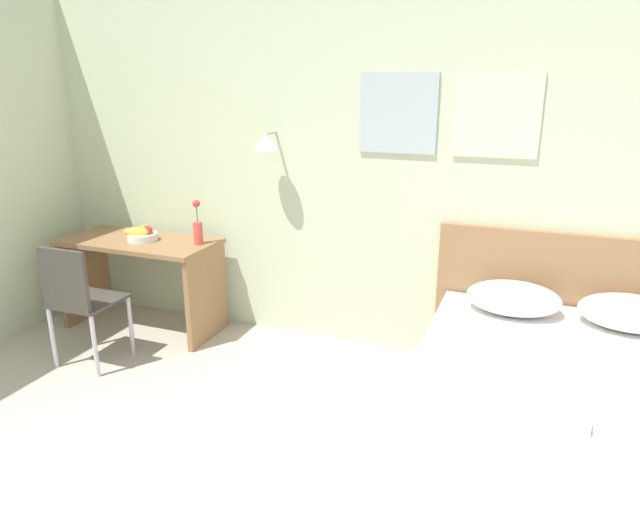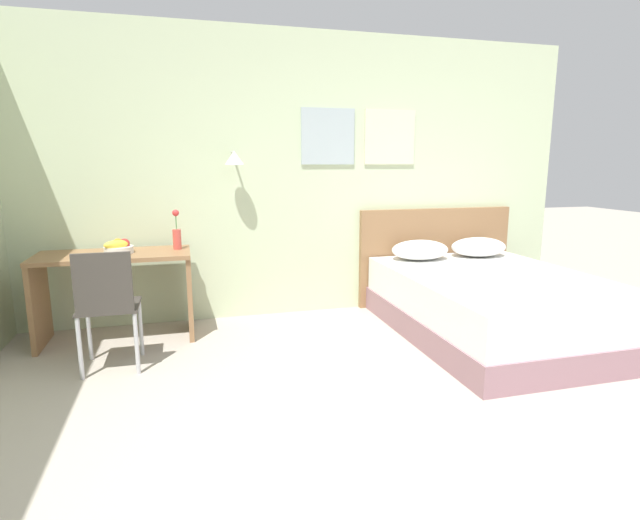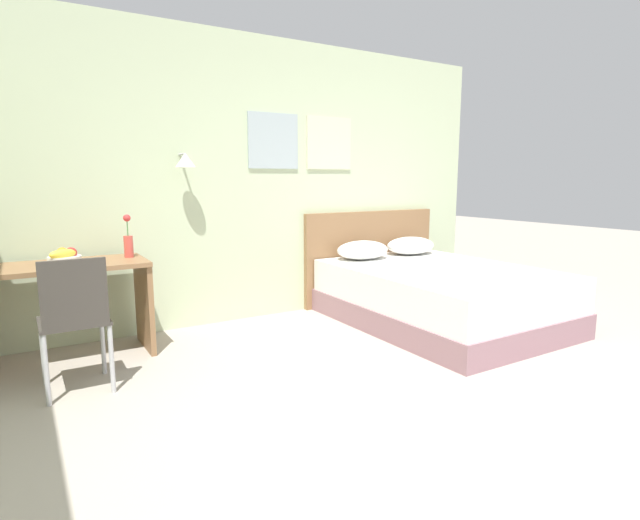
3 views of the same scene
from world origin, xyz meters
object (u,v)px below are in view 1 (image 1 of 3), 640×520
desk (141,266)px  flower_vase (198,228)px  headboard (566,308)px  desk_chair (78,296)px  folded_towel_mid_bed (613,481)px  fruit_bowl (142,234)px  folded_towel_near_foot (552,405)px  bed (565,429)px  pillow_left (513,298)px  pillow_right (630,313)px

desk → flower_vase: flower_vase is taller
headboard → desk_chair: (-3.07, -1.03, 0.02)m
desk → desk_chair: bearing=-87.9°
folded_towel_mid_bed → fruit_bowl: fruit_bowl is taller
flower_vase → folded_towel_mid_bed: bearing=-30.2°
desk_chair → folded_towel_mid_bed: bearing=-14.3°
folded_towel_near_foot → bed: bearing=73.2°
folded_towel_near_foot → folded_towel_mid_bed: size_ratio=0.87×
desk_chair → flower_vase: (0.48, 0.76, 0.34)m
pillow_left → flower_vase: size_ratio=1.68×
headboard → desk: size_ratio=1.38×
folded_towel_mid_bed → flower_vase: (-2.69, 1.57, 0.30)m
folded_towel_mid_bed → flower_vase: size_ratio=1.06×
desk → desk_chair: (0.03, -0.70, 0.00)m
headboard → pillow_left: headboard is taller
pillow_right → headboard: bearing=138.5°
desk → desk_chair: 0.70m
folded_towel_mid_bed → desk: (-3.20, 1.51, -0.04)m
desk_chair → fruit_bowl: desk_chair is taller
folded_towel_near_foot → desk_chair: bearing=173.1°
bed → flower_vase: (-2.59, 0.81, 0.60)m
bed → folded_towel_near_foot: size_ratio=6.70×
folded_towel_near_foot → folded_towel_mid_bed: same height
fruit_bowl → desk: bearing=169.2°
pillow_left → fruit_bowl: bearing=-178.9°
headboard → fruit_bowl: size_ratio=7.27×
fruit_bowl → flower_vase: bearing=8.8°
pillow_left → fruit_bowl: size_ratio=2.46×
headboard → folded_towel_near_foot: headboard is taller
fruit_bowl → folded_towel_mid_bed: bearing=-25.4°
desk → flower_vase: bearing=7.0°
desk → fruit_bowl: 0.27m
pillow_right → folded_towel_near_foot: size_ratio=1.81×
desk → fruit_bowl: size_ratio=5.26×
folded_towel_near_foot → desk_chair: (-2.97, 0.36, -0.04)m
pillow_left → pillow_right: (0.65, 0.00, 0.00)m
headboard → pillow_right: size_ratio=2.96×
desk_chair → bed: bearing=-0.9°
pillow_right → flower_vase: (-2.91, 0.02, 0.23)m
desk → folded_towel_mid_bed: bearing=-25.2°
pillow_right → pillow_left: bearing=180.0°
folded_towel_near_foot → desk_chair: 2.99m
bed → pillow_left: (-0.32, 0.79, 0.36)m
headboard → fruit_bowl: (-3.04, -0.34, 0.28)m
bed → desk_chair: 3.08m
folded_towel_near_foot → desk: desk is taller
headboard → folded_towel_near_foot: 1.39m
pillow_right → flower_vase: size_ratio=1.68×
pillow_left → fruit_bowl: fruit_bowl is taller
bed → pillow_left: 0.93m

